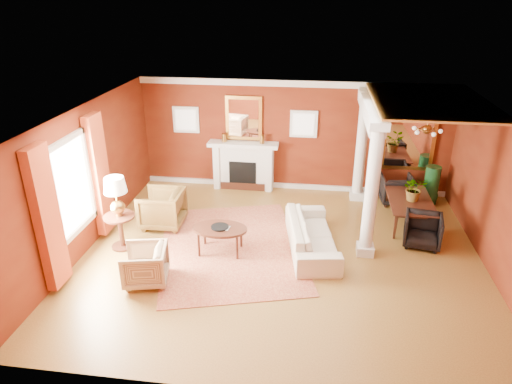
# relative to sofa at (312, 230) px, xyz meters

# --- Properties ---
(ground) EXTENTS (8.00, 8.00, 0.00)m
(ground) POSITION_rel_sofa_xyz_m (-0.61, -0.35, -0.44)
(ground) COLOR brown
(ground) RESTS_ON ground
(room_shell) EXTENTS (8.04, 7.04, 2.92)m
(room_shell) POSITION_rel_sofa_xyz_m (-0.61, -0.35, 1.58)
(room_shell) COLOR #63220D
(room_shell) RESTS_ON ground
(fireplace) EXTENTS (1.85, 0.42, 1.29)m
(fireplace) POSITION_rel_sofa_xyz_m (-1.91, 2.97, 0.20)
(fireplace) COLOR silver
(fireplace) RESTS_ON ground
(overmantel_mirror) EXTENTS (0.95, 0.07, 1.15)m
(overmantel_mirror) POSITION_rel_sofa_xyz_m (-1.91, 3.11, 1.46)
(overmantel_mirror) COLOR gold
(overmantel_mirror) RESTS_ON fireplace
(flank_window_left) EXTENTS (0.70, 0.07, 0.70)m
(flank_window_left) POSITION_rel_sofa_xyz_m (-3.46, 3.12, 1.36)
(flank_window_left) COLOR silver
(flank_window_left) RESTS_ON room_shell
(flank_window_right) EXTENTS (0.70, 0.07, 0.70)m
(flank_window_right) POSITION_rel_sofa_xyz_m (-0.36, 3.12, 1.36)
(flank_window_right) COLOR silver
(flank_window_right) RESTS_ON room_shell
(left_window) EXTENTS (0.21, 2.55, 2.60)m
(left_window) POSITION_rel_sofa_xyz_m (-4.50, -0.95, 0.98)
(left_window) COLOR white
(left_window) RESTS_ON room_shell
(column_front) EXTENTS (0.36, 0.36, 2.80)m
(column_front) POSITION_rel_sofa_xyz_m (1.09, -0.05, 0.99)
(column_front) COLOR silver
(column_front) RESTS_ON ground
(column_back) EXTENTS (0.36, 0.36, 2.80)m
(column_back) POSITION_rel_sofa_xyz_m (1.09, 2.65, 0.99)
(column_back) COLOR silver
(column_back) RESTS_ON ground
(header_beam) EXTENTS (0.30, 3.20, 0.32)m
(header_beam) POSITION_rel_sofa_xyz_m (1.09, 1.55, 2.18)
(header_beam) COLOR silver
(header_beam) RESTS_ON column_front
(amber_ceiling) EXTENTS (2.30, 3.40, 0.04)m
(amber_ceiling) POSITION_rel_sofa_xyz_m (2.24, 1.40, 2.43)
(amber_ceiling) COLOR gold
(amber_ceiling) RESTS_ON room_shell
(dining_mirror) EXTENTS (1.30, 0.07, 1.70)m
(dining_mirror) POSITION_rel_sofa_xyz_m (2.29, 3.11, 1.11)
(dining_mirror) COLOR gold
(dining_mirror) RESTS_ON room_shell
(chandelier) EXTENTS (0.60, 0.62, 0.75)m
(chandelier) POSITION_rel_sofa_xyz_m (2.29, 1.45, 1.81)
(chandelier) COLOR olive
(chandelier) RESTS_ON room_shell
(crown_trim) EXTENTS (8.00, 0.08, 0.16)m
(crown_trim) POSITION_rel_sofa_xyz_m (-0.61, 3.11, 2.38)
(crown_trim) COLOR silver
(crown_trim) RESTS_ON room_shell
(base_trim) EXTENTS (8.00, 0.08, 0.12)m
(base_trim) POSITION_rel_sofa_xyz_m (-0.61, 3.11, -0.38)
(base_trim) COLOR silver
(base_trim) RESTS_ON ground
(rug) EXTENTS (3.74, 4.40, 0.02)m
(rug) POSITION_rel_sofa_xyz_m (-1.68, -0.19, -0.43)
(rug) COLOR maroon
(rug) RESTS_ON ground
(sofa) EXTENTS (1.02, 2.34, 0.88)m
(sofa) POSITION_rel_sofa_xyz_m (0.00, 0.00, 0.00)
(sofa) COLOR beige
(sofa) RESTS_ON ground
(armchair_leopard) EXTENTS (0.87, 0.93, 0.94)m
(armchair_leopard) POSITION_rel_sofa_xyz_m (-3.39, 0.58, 0.03)
(armchair_leopard) COLOR black
(armchair_leopard) RESTS_ON ground
(armchair_stripe) EXTENTS (0.86, 0.90, 0.79)m
(armchair_stripe) POSITION_rel_sofa_xyz_m (-3.00, -1.58, -0.05)
(armchair_stripe) COLOR tan
(armchair_stripe) RESTS_ON ground
(coffee_table) EXTENTS (1.12, 1.12, 0.56)m
(coffee_table) POSITION_rel_sofa_xyz_m (-1.85, -0.37, 0.07)
(coffee_table) COLOR #32180D
(coffee_table) RESTS_ON ground
(coffee_book) EXTENTS (0.15, 0.04, 0.20)m
(coffee_book) POSITION_rel_sofa_xyz_m (-1.80, -0.37, 0.22)
(coffee_book) COLOR #32180D
(coffee_book) RESTS_ON coffee_table
(side_table) EXTENTS (0.63, 0.63, 1.58)m
(side_table) POSITION_rel_sofa_xyz_m (-3.93, -0.45, 0.63)
(side_table) COLOR #32180D
(side_table) RESTS_ON ground
(dining_table) EXTENTS (0.61, 1.72, 0.96)m
(dining_table) POSITION_rel_sofa_xyz_m (2.20, 1.45, 0.04)
(dining_table) COLOR #32180D
(dining_table) RESTS_ON ground
(dining_chair_near) EXTENTS (0.84, 0.80, 0.75)m
(dining_chair_near) POSITION_rel_sofa_xyz_m (2.30, 0.48, -0.06)
(dining_chair_near) COLOR black
(dining_chair_near) RESTS_ON ground
(dining_chair_far) EXTENTS (0.81, 0.77, 0.79)m
(dining_chair_far) POSITION_rel_sofa_xyz_m (2.05, 2.58, -0.05)
(dining_chair_far) COLOR black
(dining_chair_far) RESTS_ON ground
(green_urn) EXTENTS (0.41, 0.41, 0.99)m
(green_urn) POSITION_rel_sofa_xyz_m (2.89, 2.65, -0.05)
(green_urn) COLOR #133C19
(green_urn) RESTS_ON ground
(potted_plant) EXTENTS (0.57, 0.62, 0.45)m
(potted_plant) POSITION_rel_sofa_xyz_m (2.22, 1.41, 0.74)
(potted_plant) COLOR #26591E
(potted_plant) RESTS_ON dining_table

